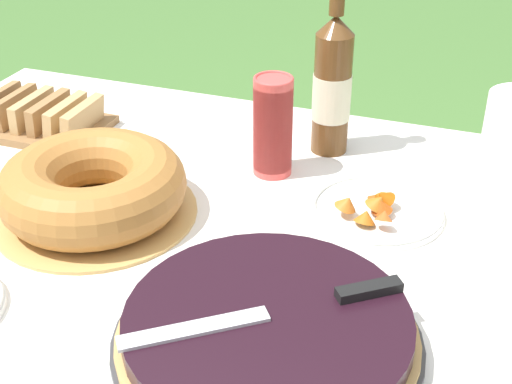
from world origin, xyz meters
name	(u,v)px	position (x,y,z in m)	size (l,w,h in m)	color
garden_table	(237,287)	(0.00, 0.00, 0.64)	(1.58, 1.13, 0.70)	brown
tablecloth	(237,262)	(0.00, 0.00, 0.69)	(1.59, 1.14, 0.10)	white
berry_tart	(267,333)	(0.11, -0.18, 0.73)	(0.40, 0.40, 0.06)	#38383D
serving_knife	(289,307)	(0.14, -0.17, 0.76)	(0.31, 0.25, 0.01)	silver
bundt_cake	(93,187)	(-0.27, 0.03, 0.76)	(0.34, 0.34, 0.11)	tan
cup_stack	(273,127)	(-0.03, 0.27, 0.80)	(0.07, 0.07, 0.19)	#E04C47
cider_bottle_amber	(332,85)	(0.04, 0.40, 0.84)	(0.07, 0.07, 0.35)	brown
snack_plate_right	(376,209)	(0.18, 0.19, 0.71)	(0.23, 0.23, 0.06)	white
bread_board	(42,118)	(-0.54, 0.28, 0.73)	(0.26, 0.18, 0.07)	olive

